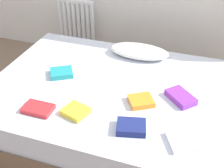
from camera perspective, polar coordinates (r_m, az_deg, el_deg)
ground_plane at (r=2.69m, az=-0.34°, el=-8.98°), size 8.00×8.00×0.00m
bed at (r=2.53m, az=-0.36°, el=-4.95°), size 2.00×1.50×0.50m
radiator at (r=3.67m, az=-7.03°, el=11.76°), size 0.47×0.04×0.60m
pillow at (r=2.77m, az=5.41°, el=6.49°), size 0.56×0.28×0.11m
textbook_orange at (r=2.18m, az=5.75°, el=-3.35°), size 0.23×0.23×0.04m
textbook_white at (r=1.93m, az=13.72°, el=-10.93°), size 0.24×0.25×0.03m
textbook_red at (r=2.18m, az=-14.40°, el=-4.73°), size 0.22×0.14×0.04m
textbook_purple at (r=2.26m, az=13.41°, el=-2.55°), size 0.26×0.26×0.05m
textbook_navy at (r=1.96m, az=3.81°, el=-8.48°), size 0.22×0.19×0.05m
textbook_teal at (r=2.53m, az=-9.93°, el=2.19°), size 0.24×0.23×0.04m
textbook_yellow at (r=2.10m, az=-7.19°, el=-5.35°), size 0.21×0.20×0.04m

